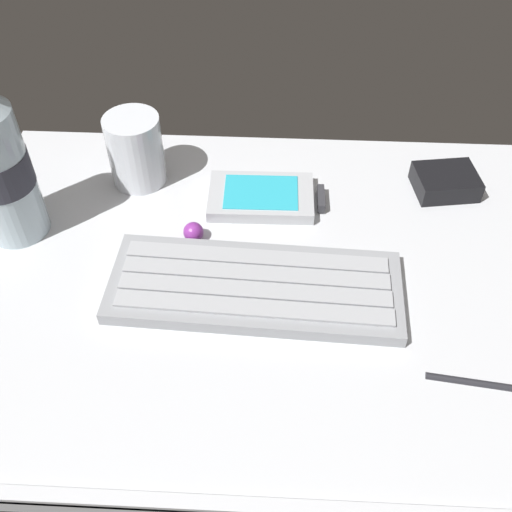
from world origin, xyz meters
The scene contains 7 objects.
ground_plane centered at (0.00, -0.23, -0.99)cm, with size 64.00×48.00×2.80cm.
keyboard centered at (-0.20, -2.10, 0.81)cm, with size 29.45×12.24×1.70cm.
handheld_device centered at (0.66, 11.50, 0.73)cm, with size 12.88×7.78×1.50cm.
juice_cup centered at (-14.68, 14.91, 3.91)cm, with size 6.40×6.40×8.50cm.
charger_block centered at (21.47, 14.71, 1.20)cm, with size 7.00×5.60×2.40cm, color black.
trackball_mouse centered at (-7.00, 5.00, 1.10)cm, with size 2.20×2.20×2.20cm, color purple.
stylus_pen centered at (20.42, -11.72, 0.35)cm, with size 0.70×0.70×9.50cm, color #26262B.
Camera 1 is at (2.03, -40.93, 46.54)cm, focal length 42.32 mm.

